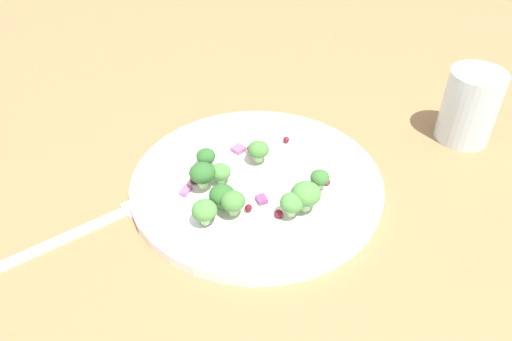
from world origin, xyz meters
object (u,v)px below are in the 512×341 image
broccoli_floret_1 (220,172)px  broccoli_floret_2 (306,194)px  water_glass (470,106)px  plate (256,184)px  fork (82,229)px  broccoli_floret_0 (205,211)px

broccoli_floret_1 → broccoli_floret_2: 9.55cm
broccoli_floret_1 → broccoli_floret_2: bearing=9.3°
broccoli_floret_1 → water_glass: bearing=55.7°
plate → broccoli_floret_1: (-2.74, -2.54, 1.93)cm
fork → water_glass: bearing=56.9°
broccoli_floret_0 → broccoli_floret_2: bearing=45.8°
broccoli_floret_0 → broccoli_floret_1: (-2.62, 5.43, -0.14)cm
broccoli_floret_0 → broccoli_floret_2: (6.77, 6.97, 0.65)cm
broccoli_floret_1 → plate: bearing=42.8°
fork → plate: bearing=56.0°
broccoli_floret_0 → broccoli_floret_2: broccoli_floret_2 is taller
broccoli_floret_1 → broccoli_floret_2: (9.39, 1.54, 0.79)cm
broccoli_floret_0 → water_glass: water_glass is taller
fork → broccoli_floret_0: bearing=35.1°
broccoli_floret_2 → water_glass: 25.05cm
plate → water_glass: size_ratio=3.06×
plate → fork: (-10.12, -14.99, -0.61)cm
broccoli_floret_0 → water_glass: bearing=64.6°
fork → water_glass: water_glass is taller
plate → broccoli_floret_2: 7.25cm
broccoli_floret_1 → fork: bearing=-120.7°
broccoli_floret_2 → broccoli_floret_0: bearing=-134.2°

